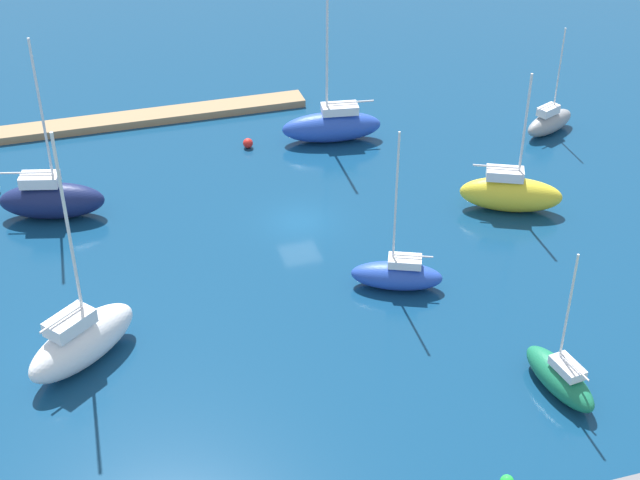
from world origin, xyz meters
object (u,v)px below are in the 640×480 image
(sailboat_white_near_pier, at_px, (82,340))
(sailboat_yellow_inner_mooring, at_px, (510,193))
(sailboat_green_along_channel, at_px, (560,377))
(sailboat_gray_far_north, at_px, (549,121))
(pier_dock, at_px, (156,116))
(sailboat_blue_far_south, at_px, (332,125))
(mooring_buoy_red, at_px, (248,143))
(sailboat_blue_lone_south, at_px, (397,274))
(sailboat_navy_east_end, at_px, (51,199))

(sailboat_white_near_pier, bearing_deg, sailboat_yellow_inner_mooring, -23.49)
(sailboat_yellow_inner_mooring, distance_m, sailboat_green_along_channel, 17.44)
(sailboat_gray_far_north, xyz_separation_m, sailboat_white_near_pier, (35.86, 16.94, 0.45))
(pier_dock, relative_size, sailboat_gray_far_north, 2.88)
(pier_dock, distance_m, sailboat_blue_far_south, 14.16)
(pier_dock, xyz_separation_m, sailboat_blue_far_south, (-12.11, 7.26, 0.97))
(sailboat_white_near_pier, xyz_separation_m, mooring_buoy_red, (-13.48, -21.03, -1.03))
(sailboat_yellow_inner_mooring, bearing_deg, pier_dock, 159.99)
(sailboat_gray_far_north, bearing_deg, sailboat_white_near_pier, -179.34)
(sailboat_blue_lone_south, height_order, mooring_buoy_red, sailboat_blue_lone_south)
(sailboat_green_along_channel, height_order, mooring_buoy_red, sailboat_green_along_channel)
(sailboat_white_near_pier, bearing_deg, sailboat_blue_far_south, 7.27)
(sailboat_gray_far_north, distance_m, sailboat_white_near_pier, 39.66)
(sailboat_green_along_channel, distance_m, sailboat_navy_east_end, 33.59)
(sailboat_gray_far_north, bearing_deg, sailboat_green_along_channel, -141.77)
(sailboat_green_along_channel, bearing_deg, sailboat_blue_far_south, -2.65)
(sailboat_navy_east_end, bearing_deg, sailboat_blue_lone_south, -21.76)
(sailboat_white_near_pier, relative_size, sailboat_blue_lone_south, 1.31)
(pier_dock, height_order, sailboat_green_along_channel, sailboat_green_along_channel)
(sailboat_blue_far_south, xyz_separation_m, sailboat_blue_lone_south, (1.88, 18.83, -0.35))
(mooring_buoy_red, bearing_deg, sailboat_yellow_inner_mooring, 137.05)
(sailboat_blue_lone_south, bearing_deg, pier_dock, -45.64)
(pier_dock, height_order, sailboat_navy_east_end, sailboat_navy_east_end)
(sailboat_green_along_channel, xyz_separation_m, sailboat_navy_east_end, (23.30, -24.20, 0.46))
(sailboat_yellow_inner_mooring, bearing_deg, sailboat_blue_lone_south, -124.55)
(sailboat_yellow_inner_mooring, xyz_separation_m, sailboat_gray_far_north, (-7.90, -9.39, -0.34))
(pier_dock, bearing_deg, sailboat_navy_east_end, 56.04)
(sailboat_blue_far_south, xyz_separation_m, mooring_buoy_red, (6.27, -0.66, -0.89))
(sailboat_green_along_channel, height_order, sailboat_navy_east_end, sailboat_navy_east_end)
(sailboat_navy_east_end, height_order, mooring_buoy_red, sailboat_navy_east_end)
(sailboat_blue_far_south, height_order, sailboat_gray_far_north, sailboat_blue_far_south)
(sailboat_yellow_inner_mooring, xyz_separation_m, sailboat_white_near_pier, (27.96, 7.55, 0.11))
(pier_dock, distance_m, sailboat_green_along_channel, 39.57)
(sailboat_blue_lone_south, bearing_deg, sailboat_yellow_inner_mooring, -126.24)
(sailboat_navy_east_end, bearing_deg, pier_dock, 70.49)
(sailboat_gray_far_north, bearing_deg, pier_dock, 134.63)
(sailboat_blue_far_south, relative_size, sailboat_white_near_pier, 0.97)
(sailboat_green_along_channel, height_order, sailboat_blue_lone_south, sailboat_blue_lone_south)
(pier_dock, relative_size, sailboat_navy_east_end, 1.94)
(sailboat_green_along_channel, distance_m, sailboat_blue_lone_south, 11.55)
(pier_dock, distance_m, sailboat_gray_far_north, 30.19)
(sailboat_gray_far_north, xyz_separation_m, sailboat_blue_lone_south, (17.99, 15.41, -0.03))
(pier_dock, distance_m, sailboat_blue_lone_south, 28.04)
(sailboat_yellow_inner_mooring, relative_size, sailboat_blue_lone_south, 0.96)
(pier_dock, distance_m, sailboat_navy_east_end, 15.06)
(sailboat_blue_far_south, xyz_separation_m, sailboat_gray_far_north, (-16.11, 3.42, -0.31))
(mooring_buoy_red, bearing_deg, sailboat_white_near_pier, 57.33)
(sailboat_yellow_inner_mooring, relative_size, sailboat_navy_east_end, 0.79)
(sailboat_blue_far_south, height_order, sailboat_navy_east_end, sailboat_blue_far_south)
(pier_dock, height_order, mooring_buoy_red, mooring_buoy_red)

